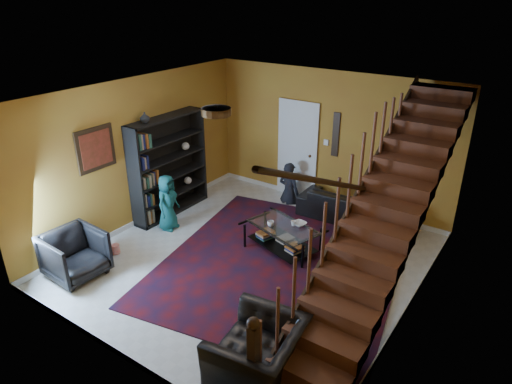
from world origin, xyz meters
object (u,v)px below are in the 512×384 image
armchair_left (75,255)px  armchair_right (258,353)px  sofa (351,207)px  coffee_table (283,236)px  bookshelf (169,168)px

armchair_left → armchair_right: 3.55m
armchair_left → armchair_right: (3.55, -0.09, -0.03)m
sofa → coffee_table: size_ratio=1.48×
armchair_left → armchair_right: armchair_left is taller
sofa → armchair_left: (-2.83, -4.23, 0.09)m
sofa → armchair_left: bearing=54.2°
bookshelf → armchair_right: bookshelf is taller
bookshelf → sofa: bearing=28.1°
sofa → coffee_table: bearing=70.7°
coffee_table → armchair_right: bearing=-64.4°
armchair_left → sofa: bearing=-30.7°
bookshelf → sofa: 3.67m
armchair_left → coffee_table: bearing=-39.3°
bookshelf → coffee_table: bearing=-0.2°
armchair_left → coffee_table: 3.41m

